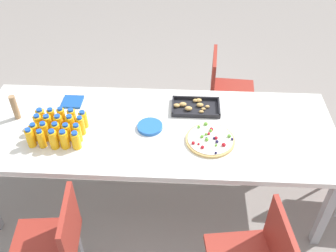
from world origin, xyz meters
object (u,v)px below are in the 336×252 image
Objects in this scene: snack_tray at (195,107)px; juice_bottle_4 at (76,140)px; juice_bottle_14 at (81,126)px; cardboard_tube at (15,107)px; juice_bottle_9 at (77,133)px; juice_bottle_10 at (39,124)px; juice_bottle_16 at (52,117)px; juice_bottle_11 at (48,124)px; juice_bottle_7 at (57,132)px; party_table at (155,133)px; juice_bottle_1 at (41,139)px; juice_bottle_8 at (67,132)px; juice_bottle_2 at (53,139)px; juice_bottle_15 at (41,117)px; napkin_stack at (72,102)px; juice_bottle_12 at (59,124)px; fruit_pizza at (210,140)px; juice_bottle_17 at (62,117)px; juice_bottle_13 at (71,124)px; chair_near_left at (54,242)px; juice_bottle_19 at (83,119)px; juice_bottle_5 at (35,132)px; juice_bottle_18 at (72,118)px; chair_far_right at (225,88)px; juice_bottle_3 at (64,139)px; juice_bottle_6 at (45,132)px; juice_bottle_0 at (30,138)px.

juice_bottle_4 is at bearing -149.74° from snack_tray.
juice_bottle_14 is 0.53m from cardboard_tube.
juice_bottle_9 reaches higher than juice_bottle_10.
juice_bottle_11 is at bearing -92.55° from juice_bottle_16.
juice_bottle_7 is at bearing 177.53° from juice_bottle_9.
juice_bottle_14 reaches higher than party_table.
juice_bottle_8 is at bearing 25.96° from juice_bottle_1.
juice_bottle_14 is 1.05× the size of juice_bottle_16.
juice_bottle_2 reaches higher than juice_bottle_9.
juice_bottle_9 is 0.33m from juice_bottle_15.
juice_bottle_11 is 0.35m from napkin_stack.
juice_bottle_11 is at bearing 179.17° from juice_bottle_12.
juice_bottle_7 reaches higher than juice_bottle_16.
juice_bottle_7 is 0.43× the size of fruit_pizza.
juice_bottle_17 is (0.08, 0.22, 0.01)m from juice_bottle_1.
juice_bottle_13 is 0.17m from juice_bottle_16.
juice_bottle_8 is at bearing -2.22° from chair_near_left.
juice_bottle_13 reaches higher than juice_bottle_11.
juice_bottle_8 is at bearing -45.02° from juice_bottle_12.
juice_bottle_15 is at bearing -179.47° from party_table.
juice_bottle_19 is (0.15, 0.14, -0.01)m from juice_bottle_7.
juice_bottle_5 is 0.33m from juice_bottle_19.
snack_tray is (1.08, 0.31, -0.05)m from juice_bottle_10.
juice_bottle_9 reaches higher than juice_bottle_18.
juice_bottle_12 is 1.00× the size of juice_bottle_14.
juice_bottle_1 is at bearing -137.38° from juice_bottle_13.
fruit_pizza is at bearing -2.58° from juice_bottle_13.
snack_tray is at bearing 13.09° from juice_bottle_16.
juice_bottle_13 is at bearing 63.69° from juice_bottle_2.
napkin_stack is 0.41m from cardboard_tube.
fruit_pizza is at bearing 1.81° from juice_bottle_8.
juice_bottle_7 and juice_bottle_9 have the same top height.
juice_bottle_7 is at bearing -89.70° from napkin_stack.
chair_near_left is at bearing -94.26° from juice_bottle_4.
chair_far_right is at bearing 79.14° from fruit_pizza.
juice_bottle_2 is 1.05× the size of juice_bottle_18.
juice_bottle_5 reaches higher than party_table.
juice_bottle_15 is (-0.00, 0.07, -0.00)m from juice_bottle_10.
fruit_pizza is at bearing -2.14° from juice_bottle_10.
juice_bottle_3 is 0.31m from juice_bottle_15.
juice_bottle_11 reaches higher than juice_bottle_15.
juice_bottle_18 is at bearing 1.04° from juice_bottle_16.
juice_bottle_4 is 0.14m from juice_bottle_14.
juice_bottle_6 reaches higher than fruit_pizza.
juice_bottle_13 is 1.01× the size of juice_bottle_14.
cardboard_tube reaches higher than juice_bottle_3.
juice_bottle_10 is 0.16m from juice_bottle_17.
snack_tray is (1.09, 0.46, -0.06)m from juice_bottle_0.
juice_bottle_5 is at bearing 16.28° from chair_near_left.
juice_bottle_3 is at bearing -63.40° from juice_bottle_12.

